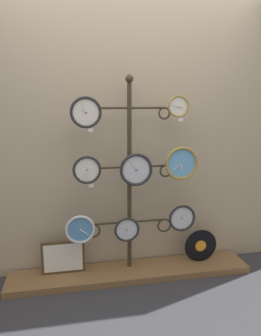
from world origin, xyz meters
TOP-DOWN VIEW (x-y plane):
  - ground_plane at (0.00, 0.00)m, footprint 12.00×12.00m
  - shop_wall at (0.00, 0.57)m, footprint 4.40×0.04m
  - low_shelf at (0.00, 0.35)m, footprint 2.20×0.36m
  - display_stand at (0.00, 0.41)m, footprint 0.80×0.34m
  - clock_top_left at (-0.37, 0.30)m, footprint 0.25×0.04m
  - clock_top_right at (0.41, 0.34)m, footprint 0.19×0.04m
  - clock_middle_left at (-0.38, 0.31)m, footprint 0.24×0.04m
  - clock_middle_center at (0.04, 0.30)m, footprint 0.29×0.04m
  - clock_middle_right at (0.44, 0.29)m, footprint 0.30×0.04m
  - clock_bottom_left at (-0.45, 0.30)m, footprint 0.25×0.04m
  - clock_bottom_center at (-0.04, 0.33)m, footprint 0.23×0.04m
  - clock_bottom_right at (0.47, 0.32)m, footprint 0.25×0.04m
  - vinyl_record at (0.69, 0.37)m, footprint 0.32×0.01m
  - picture_frame at (-0.60, 0.40)m, footprint 0.38×0.02m
  - price_tag_upper at (-0.34, 0.30)m, footprint 0.04×0.00m
  - price_tag_mid at (0.43, 0.33)m, footprint 0.04×0.00m
  - price_tag_lower at (-0.34, 0.31)m, footprint 0.04×0.00m

SIDE VIEW (x-z plane):
  - ground_plane at x=0.00m, z-range 0.00..0.00m
  - low_shelf at x=0.00m, z-range 0.00..0.06m
  - picture_frame at x=-0.60m, z-range 0.06..0.36m
  - vinyl_record at x=0.69m, z-range 0.06..0.38m
  - clock_bottom_center at x=-0.04m, z-range 0.34..0.57m
  - clock_bottom_left at x=-0.45m, z-range 0.38..0.63m
  - clock_bottom_right at x=0.47m, z-range 0.41..0.66m
  - display_stand at x=0.00m, z-range -0.24..1.55m
  - price_tag_lower at x=-0.34m, z-range 0.87..0.90m
  - clock_middle_center at x=0.04m, z-range 0.86..1.15m
  - clock_middle_left at x=-0.38m, z-range 0.90..1.14m
  - clock_middle_right at x=0.44m, z-range 0.90..1.19m
  - price_tag_upper at x=-0.34m, z-range 1.33..1.36m
  - shop_wall at x=0.00m, z-range 0.00..2.80m
  - price_tag_mid at x=0.43m, z-range 1.41..1.44m
  - clock_top_left at x=-0.37m, z-range 1.36..1.61m
  - clock_top_right at x=0.41m, z-range 1.44..1.63m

